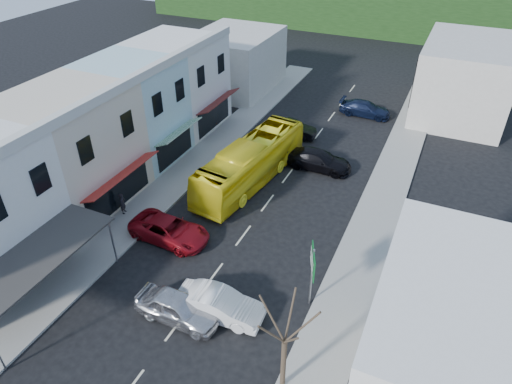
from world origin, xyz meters
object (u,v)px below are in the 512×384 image
object	(u,v)px
bus	(251,164)
street_tree	(285,342)
traffic_signal	(413,85)
car_white	(219,306)
car_silver	(178,309)
direction_sign	(311,278)
pedestrian_left	(123,203)
car_red	(169,230)

from	to	relation	value
bus	street_tree	world-z (taller)	street_tree
bus	traffic_signal	distance (m)	20.77
car_white	car_silver	bearing A→B (deg)	116.19
street_tree	traffic_signal	size ratio (longest dim) A/B	1.24
traffic_signal	direction_sign	bearing A→B (deg)	67.14
bus	street_tree	xyz separation A→B (m)	(8.61, -15.10, 1.62)
street_tree	car_white	bearing A→B (deg)	151.41
pedestrian_left	direction_sign	distance (m)	14.53
car_white	pedestrian_left	world-z (taller)	pedestrian_left
car_red	pedestrian_left	bearing A→B (deg)	81.40
pedestrian_left	traffic_signal	distance (m)	30.29
bus	car_silver	xyz separation A→B (m)	(2.17, -13.66, -0.85)
bus	traffic_signal	world-z (taller)	traffic_signal
pedestrian_left	traffic_signal	bearing A→B (deg)	-48.34
car_silver	car_white	bearing A→B (deg)	-59.90
pedestrian_left	direction_sign	bearing A→B (deg)	-117.87
pedestrian_left	traffic_signal	size ratio (longest dim) A/B	0.33
car_white	direction_sign	distance (m)	5.08
direction_sign	street_tree	distance (m)	5.40
bus	traffic_signal	size ratio (longest dim) A/B	2.27
bus	pedestrian_left	xyz separation A→B (m)	(-6.19, -7.48, -0.55)
car_silver	direction_sign	distance (m)	7.16
car_silver	traffic_signal	size ratio (longest dim) A/B	0.86
bus	direction_sign	bearing A→B (deg)	-43.31
car_silver	car_red	xyz separation A→B (m)	(-4.01, 5.26, 0.00)
bus	traffic_signal	bearing A→B (deg)	71.81
car_white	car_red	size ratio (longest dim) A/B	0.96
bus	car_white	xyz separation A→B (m)	(4.02, -12.60, -0.85)
pedestrian_left	car_silver	bearing A→B (deg)	-144.87
car_silver	pedestrian_left	bearing A→B (deg)	53.76
direction_sign	traffic_signal	bearing A→B (deg)	65.98
car_silver	direction_sign	bearing A→B (deg)	-57.19
bus	car_silver	world-z (taller)	bus
traffic_signal	car_silver	bearing A→B (deg)	56.99
bus	pedestrian_left	distance (m)	9.72
car_red	traffic_signal	world-z (taller)	traffic_signal
direction_sign	traffic_signal	distance (m)	28.61
bus	street_tree	size ratio (longest dim) A/B	1.83
car_silver	street_tree	distance (m)	7.05
pedestrian_left	car_red	bearing A→B (deg)	-120.31
car_silver	street_tree	xyz separation A→B (m)	(6.44, -1.44, 2.47)
direction_sign	pedestrian_left	bearing A→B (deg)	148.11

